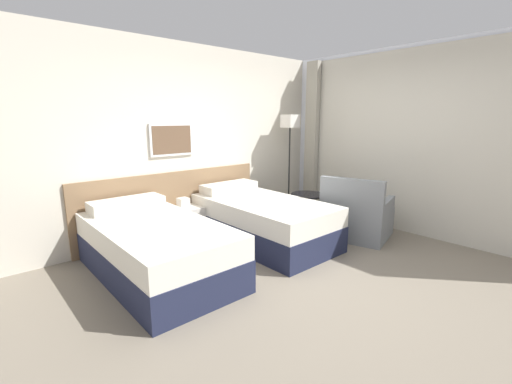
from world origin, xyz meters
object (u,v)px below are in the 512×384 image
at_px(floor_lamp, 290,132).
at_px(side_table, 308,205).
at_px(armchair, 356,218).
at_px(bed_near_window, 262,220).
at_px(nightstand, 184,223).
at_px(bed_near_door, 156,248).

height_order(floor_lamp, side_table, floor_lamp).
distance_m(floor_lamp, armchair, 1.84).
bearing_deg(bed_near_window, armchair, -33.83).
height_order(nightstand, floor_lamp, floor_lamp).
distance_m(bed_near_window, armchair, 1.37).
distance_m(bed_near_window, floor_lamp, 1.80).
distance_m(side_table, armchair, 0.72).
xyz_separation_m(bed_near_window, floor_lamp, (1.23, 0.66, 1.15)).
relative_size(nightstand, floor_lamp, 0.35).
bearing_deg(bed_near_door, floor_lamp, 13.27).
bearing_deg(floor_lamp, nightstand, 176.93).
bearing_deg(floor_lamp, bed_near_window, -151.80).
relative_size(floor_lamp, armchair, 1.66).
height_order(bed_near_door, floor_lamp, floor_lamp).
height_order(bed_near_door, nightstand, bed_near_door).
xyz_separation_m(bed_near_door, nightstand, (0.78, 0.77, -0.06)).
relative_size(bed_near_window, side_table, 3.44).
relative_size(side_table, armchair, 0.56).
bearing_deg(bed_near_window, floor_lamp, 28.20).
relative_size(bed_near_window, nightstand, 3.31).
relative_size(bed_near_door, armchair, 1.91).
distance_m(bed_near_window, side_table, 0.81).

